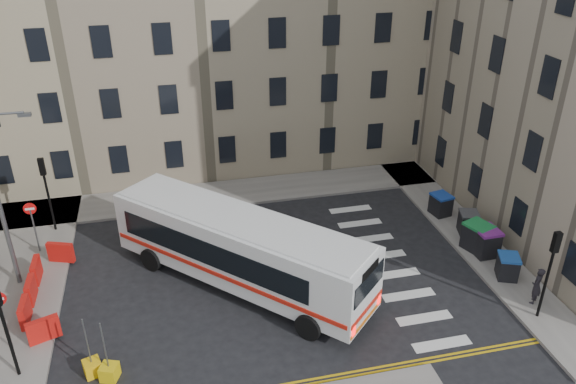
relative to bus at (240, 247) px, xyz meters
name	(u,v)px	position (x,y,z in m)	size (l,w,h in m)	color
ground	(306,271)	(3.14, 0.24, -1.98)	(120.00, 120.00, 0.00)	black
pavement_north	(169,200)	(-2.86, 8.84, -1.90)	(36.00, 3.20, 0.15)	slate
pavement_east	(441,208)	(12.14, 4.24, -1.90)	(2.40, 26.00, 0.15)	slate
terrace_north	(134,28)	(-3.86, 15.74, 6.65)	(38.30, 10.80, 17.20)	gray
traffic_light_east	(551,262)	(11.74, -5.26, 0.89)	(0.28, 0.22, 4.10)	black
traffic_light_nw	(46,183)	(-8.86, 6.74, 0.89)	(0.28, 0.22, 4.10)	black
traffic_light_sw	(2,316)	(-8.86, -3.76, 0.89)	(0.28, 0.22, 4.10)	black
no_entry_north	(32,217)	(-9.36, 4.74, 0.10)	(0.60, 0.08, 3.00)	#595B5E
no_entry_south	(1,309)	(-9.36, -2.26, 0.10)	(0.60, 0.08, 3.00)	#595B5E
roadworks_barriers	(40,289)	(-8.70, 0.74, -1.33)	(1.66, 6.26, 1.00)	red
bus	(240,247)	(0.00, 0.00, 0.00)	(10.74, 11.02, 3.42)	silver
wheelie_bin_a	(508,266)	(11.99, -2.50, -1.25)	(1.21, 1.29, 1.14)	black
wheelie_bin_b	(485,241)	(11.99, -0.52, -1.12)	(1.12, 1.28, 1.39)	black
wheelie_bin_c	(477,236)	(11.84, -0.04, -1.12)	(1.47, 1.57, 1.40)	black
wheelie_bin_d	(468,223)	(12.19, 1.44, -1.23)	(1.20, 1.29, 1.18)	black
wheelie_bin_e	(441,204)	(11.71, 3.58, -1.23)	(1.12, 1.23, 1.19)	black
pedestrian	(537,286)	(12.10, -4.42, -0.96)	(0.63, 0.41, 1.73)	black
bollard_yellow	(93,368)	(-6.22, -4.23, -1.68)	(0.60, 0.60, 0.60)	#EFB50D
bollard_chevron	(110,372)	(-5.60, -4.59, -1.68)	(0.60, 0.60, 0.60)	#E1BC0D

